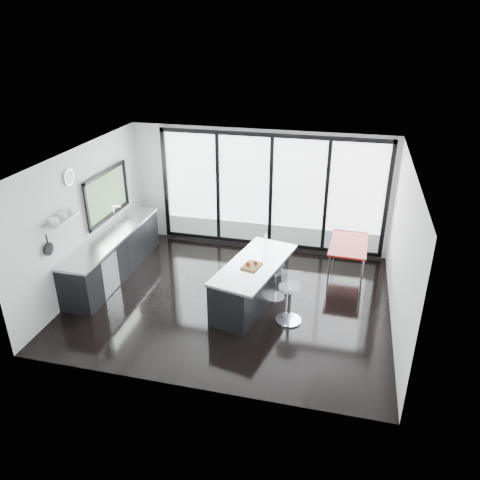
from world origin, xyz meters
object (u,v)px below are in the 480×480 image
(bar_stool_near, at_px, (289,304))
(red_table, at_px, (347,258))
(island, at_px, (251,282))
(bar_stool_far, at_px, (275,284))

(bar_stool_near, relative_size, red_table, 0.56)
(island, xyz_separation_m, red_table, (1.74, 1.62, -0.09))
(bar_stool_near, height_order, bar_stool_far, bar_stool_near)
(island, xyz_separation_m, bar_stool_near, (0.79, -0.44, -0.08))
(island, relative_size, red_table, 1.73)
(bar_stool_near, bearing_deg, bar_stool_far, 117.36)
(bar_stool_near, distance_m, bar_stool_far, 0.82)
(bar_stool_far, distance_m, red_table, 1.89)
(bar_stool_near, bearing_deg, island, 150.53)
(bar_stool_far, relative_size, red_table, 0.48)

